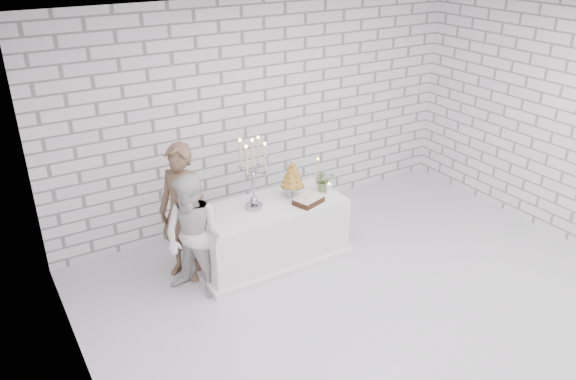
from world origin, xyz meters
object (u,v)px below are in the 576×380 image
at_px(cake_table, 271,232).
at_px(groom, 183,213).
at_px(bride, 193,237).
at_px(candelabra, 253,174).
at_px(croquembouche, 292,179).

bearing_deg(cake_table, groom, 168.93).
xyz_separation_m(cake_table, bride, (-1.06, -0.19, 0.34)).
relative_size(cake_table, candelabra, 2.07).
relative_size(cake_table, bride, 1.25).
distance_m(cake_table, bride, 1.14).
relative_size(cake_table, groom, 1.09).
bearing_deg(cake_table, bride, -169.75).
bearing_deg(bride, groom, 140.23).
xyz_separation_m(cake_table, candelabra, (-0.21, 0.02, 0.81)).
height_order(groom, candelabra, groom).
relative_size(groom, croquembouche, 3.57).
height_order(cake_table, groom, groom).
xyz_separation_m(cake_table, croquembouche, (0.35, 0.06, 0.61)).
distance_m(groom, candelabra, 0.91).
relative_size(groom, candelabra, 1.89).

